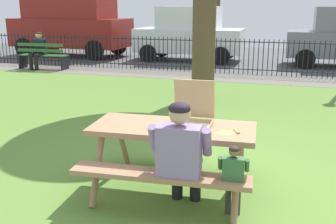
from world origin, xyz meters
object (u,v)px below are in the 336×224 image
object	(u,v)px
picnic_table_foreground	(173,141)
parked_car_far_left	(70,23)
adult_at_table	(181,153)
pizza_slice_on_table	(229,132)
parked_car_left	(189,33)
person_on_park_bench	(38,49)
child_at_table	(233,174)
park_bench_left	(43,56)
pizza_box_open	(192,116)

from	to	relation	value
picnic_table_foreground	parked_car_far_left	size ratio (longest dim) A/B	0.40
adult_at_table	parked_car_far_left	distance (m)	13.51
pizza_slice_on_table	parked_car_far_left	distance (m)	13.39
pizza_slice_on_table	parked_car_left	bearing A→B (deg)	106.09
person_on_park_bench	parked_car_left	xyz separation A→B (m)	(4.22, 3.33, 0.35)
child_at_table	parked_car_left	xyz separation A→B (m)	(-3.21, 11.14, 0.52)
park_bench_left	parked_car_left	world-z (taller)	parked_car_left
pizza_slice_on_table	adult_at_table	bearing A→B (deg)	-132.81
child_at_table	person_on_park_bench	distance (m)	10.78
parked_car_left	pizza_slice_on_table	bearing A→B (deg)	-73.91
park_bench_left	pizza_slice_on_table	bearing A→B (deg)	-45.81
pizza_slice_on_table	parked_car_far_left	xyz separation A→B (m)	(-8.02, 10.71, 0.53)
adult_at_table	child_at_table	bearing A→B (deg)	0.26
pizza_box_open	adult_at_table	size ratio (longest dim) A/B	0.44
picnic_table_foreground	child_at_table	xyz separation A→B (m)	(0.75, -0.48, -0.10)
picnic_table_foreground	person_on_park_bench	bearing A→B (deg)	132.38
adult_at_table	park_bench_left	bearing A→B (deg)	130.92
park_bench_left	parked_car_far_left	xyz separation A→B (m)	(-0.86, 3.35, 0.89)
child_at_table	park_bench_left	bearing A→B (deg)	133.05
pizza_box_open	parked_car_left	bearing A→B (deg)	104.09
park_bench_left	person_on_park_bench	bearing A→B (deg)	173.03
adult_at_table	person_on_park_bench	size ratio (longest dim) A/B	1.00
pizza_slice_on_table	person_on_park_bench	world-z (taller)	person_on_park_bench
child_at_table	pizza_box_open	bearing A→B (deg)	135.85
picnic_table_foreground	parked_car_far_left	distance (m)	12.99
picnic_table_foreground	park_bench_left	bearing A→B (deg)	131.79
pizza_slice_on_table	parked_car_far_left	bearing A→B (deg)	126.82
pizza_slice_on_table	parked_car_left	xyz separation A→B (m)	(-3.09, 10.71, 0.23)
adult_at_table	pizza_box_open	bearing A→B (deg)	92.72
adult_at_table	parked_car_far_left	xyz separation A→B (m)	(-7.62, 11.14, 0.65)
pizza_box_open	parked_car_left	xyz separation A→B (m)	(-2.66, 10.61, 0.12)
person_on_park_bench	parked_car_far_left	distance (m)	3.46
picnic_table_foreground	parked_car_left	size ratio (longest dim) A/B	0.48
pizza_box_open	child_at_table	xyz separation A→B (m)	(0.55, -0.53, -0.40)
pizza_box_open	adult_at_table	bearing A→B (deg)	-87.28
picnic_table_foreground	pizza_box_open	distance (m)	0.36
pizza_box_open	picnic_table_foreground	bearing A→B (deg)	-166.97
pizza_box_open	child_at_table	distance (m)	0.86
pizza_slice_on_table	person_on_park_bench	xyz separation A→B (m)	(-7.31, 7.38, -0.12)
child_at_table	person_on_park_bench	bearing A→B (deg)	133.58
pizza_slice_on_table	person_on_park_bench	bearing A→B (deg)	134.73
adult_at_table	pizza_slice_on_table	bearing A→B (deg)	47.19
picnic_table_foreground	person_on_park_bench	world-z (taller)	person_on_park_bench
parked_car_left	child_at_table	bearing A→B (deg)	-73.93
parked_car_far_left	picnic_table_foreground	bearing A→B (deg)	-55.25
pizza_box_open	parked_car_left	distance (m)	10.94
adult_at_table	child_at_table	size ratio (longest dim) A/B	1.49
pizza_slice_on_table	picnic_table_foreground	bearing A→B (deg)	175.02
pizza_box_open	parked_car_far_left	xyz separation A→B (m)	(-7.59, 10.61, 0.42)
child_at_table	person_on_park_bench	world-z (taller)	person_on_park_bench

